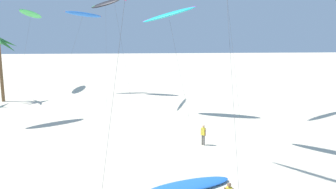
% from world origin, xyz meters
% --- Properties ---
extents(flying_kite_1, '(4.78, 11.18, 14.00)m').
position_xyz_m(flying_kite_1, '(-4.26, 51.52, 12.97)').
color(flying_kite_1, black).
rests_on(flying_kite_1, ground).
extents(flying_kite_3, '(6.06, 6.22, 11.89)m').
position_xyz_m(flying_kite_3, '(3.50, 37.90, 10.79)').
color(flying_kite_3, '#19B2B7').
rests_on(flying_kite_3, ground).
extents(flying_kite_7, '(3.10, 8.02, 12.54)m').
position_xyz_m(flying_kite_7, '(-16.31, 57.22, 11.75)').
color(flying_kite_7, green).
rests_on(flying_kite_7, ground).
extents(flying_kite_9, '(6.18, 3.51, 12.29)m').
position_xyz_m(flying_kite_9, '(-7.71, 53.03, 11.54)').
color(flying_kite_9, blue).
rests_on(flying_kite_9, ground).
extents(grounded_kite_1, '(5.49, 3.03, 0.31)m').
position_xyz_m(grounded_kite_1, '(3.10, 19.52, 0.16)').
color(grounded_kite_1, blue).
rests_on(grounded_kite_1, ground).
extents(person_near_left, '(0.40, 0.38, 1.67)m').
position_xyz_m(person_near_left, '(5.38, 27.11, 0.92)').
color(person_near_left, slate).
rests_on(person_near_left, ground).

